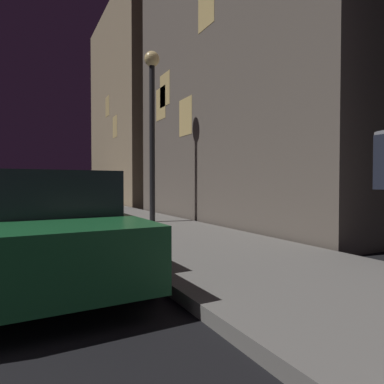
# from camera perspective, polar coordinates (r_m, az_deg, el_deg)

# --- Properties ---
(sidewalk) EXTENTS (3.20, 36.00, 0.15)m
(sidewalk) POSITION_cam_1_polar(r_m,az_deg,el_deg) (3.83, 30.09, -17.03)
(sidewalk) COLOR slate
(sidewalk) RESTS_ON ground
(car_green) EXTENTS (2.02, 4.31, 1.43)m
(car_green) POSITION_cam_1_polar(r_m,az_deg,el_deg) (4.94, -23.69, -5.28)
(car_green) COLOR #19592D
(car_green) RESTS_ON ground
(car_black) EXTENTS (2.05, 4.46, 1.43)m
(car_black) POSITION_cam_1_polar(r_m,az_deg,el_deg) (11.83, -26.01, -1.37)
(car_black) COLOR black
(car_black) RESTS_ON ground
(car_silver) EXTENTS (2.04, 4.50, 1.43)m
(car_silver) POSITION_cam_1_polar(r_m,az_deg,el_deg) (17.90, -26.57, -0.45)
(car_silver) COLOR #B7B7BF
(car_silver) RESTS_ON ground
(car_white) EXTENTS (2.09, 4.48, 1.43)m
(car_white) POSITION_cam_1_polar(r_m,az_deg,el_deg) (23.75, -26.84, -0.03)
(car_white) COLOR silver
(car_white) RESTS_ON ground
(street_lamp) EXTENTS (0.44, 0.44, 4.95)m
(street_lamp) POSITION_cam_1_polar(r_m,az_deg,el_deg) (9.96, -6.89, 14.19)
(street_lamp) COLOR black
(street_lamp) RESTS_ON sidewalk
(building_mid) EXTENTS (8.75, 9.90, 13.59)m
(building_mid) POSITION_cam_1_polar(r_m,az_deg,el_deg) (13.80, 18.92, 24.98)
(building_mid) COLOR #6B6056
(building_mid) RESTS_ON ground
(building_far) EXTENTS (6.69, 9.91, 11.91)m
(building_far) POSITION_cam_1_polar(r_m,az_deg,el_deg) (22.29, -5.80, 13.61)
(building_far) COLOR #998466
(building_far) RESTS_ON ground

